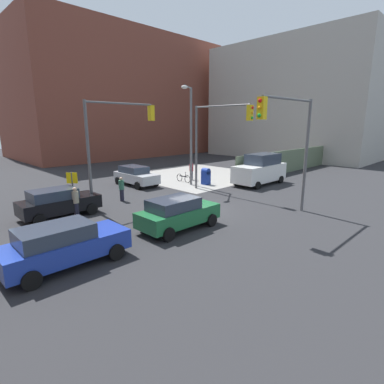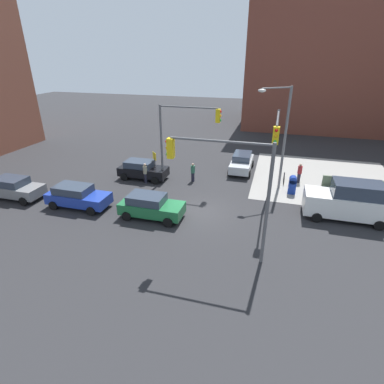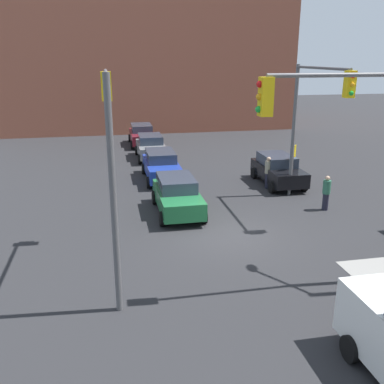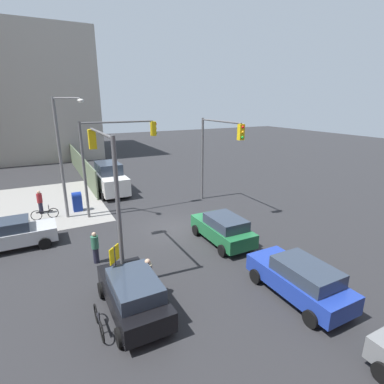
{
  "view_description": "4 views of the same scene",
  "coord_description": "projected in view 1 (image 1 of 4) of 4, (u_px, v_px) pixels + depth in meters",
  "views": [
    {
      "loc": [
        -12.51,
        -12.26,
        5.2
      ],
      "look_at": [
        -1.19,
        -0.79,
        1.47
      ],
      "focal_mm": 28.0,
      "sensor_mm": 36.0,
      "label": 1
    },
    {
      "loc": [
        4.5,
        -17.94,
        10.06
      ],
      "look_at": [
        -0.5,
        -0.37,
        1.63
      ],
      "focal_mm": 28.0,
      "sensor_mm": 36.0,
      "label": 2
    },
    {
      "loc": [
        15.24,
        -4.52,
        6.86
      ],
      "look_at": [
        -1.76,
        -1.18,
        1.34
      ],
      "focal_mm": 40.0,
      "sensor_mm": 36.0,
      "label": 3
    },
    {
      "loc": [
        -15.98,
        7.12,
        7.74
      ],
      "look_at": [
        0.18,
        -1.31,
        2.18
      ],
      "focal_mm": 28.0,
      "sensor_mm": 36.0,
      "label": 4
    }
  ],
  "objects": [
    {
      "name": "street_lamp_corner",
      "position": [
        190.0,
        129.0,
        24.41
      ],
      "size": [
        2.37,
        1.62,
        8.0
      ],
      "color": "slate",
      "rests_on": "ground"
    },
    {
      "name": "van_white_delivery",
      "position": [
        260.0,
        170.0,
        25.8
      ],
      "size": [
        5.4,
        2.32,
        2.62
      ],
      "color": "white",
      "rests_on": "ground"
    },
    {
      "name": "ground_plane",
      "position": [
        197.0,
        210.0,
        18.24
      ],
      "size": [
        120.0,
        120.0,
        0.0
      ],
      "primitive_type": "plane",
      "color": "#28282B"
    },
    {
      "name": "traffic_signal_se_corner",
      "position": [
        291.0,
        134.0,
        15.79
      ],
      "size": [
        5.27,
        0.36,
        6.5
      ],
      "color": "#59595B",
      "rests_on": "ground"
    },
    {
      "name": "pedestrian_crossing",
      "position": [
        191.0,
        170.0,
        27.82
      ],
      "size": [
        0.36,
        0.36,
        1.72
      ],
      "rotation": [
        0.0,
        0.0,
        6.07
      ],
      "color": "maroon",
      "rests_on": "ground"
    },
    {
      "name": "building_loft_east",
      "position": [
        305.0,
        103.0,
        48.47
      ],
      "size": [
        20.0,
        24.0,
        16.78
      ],
      "color": "#ADA89E",
      "rests_on": "ground"
    },
    {
      "name": "bicycle_at_crosswalk",
      "position": [
        44.0,
        207.0,
        17.66
      ],
      "size": [
        1.75,
        0.05,
        0.97
      ],
      "color": "black",
      "rests_on": "ground"
    },
    {
      "name": "building_warehouse_north",
      "position": [
        118.0,
        98.0,
        50.35
      ],
      "size": [
        32.0,
        18.0,
        18.58
      ],
      "color": "brown",
      "rests_on": "ground"
    },
    {
      "name": "construction_fence",
      "position": [
        292.0,
        161.0,
        32.55
      ],
      "size": [
        20.12,
        0.12,
        2.4
      ],
      "primitive_type": "cube",
      "color": "#56664C",
      "rests_on": "ground"
    },
    {
      "name": "hatchback_black",
      "position": [
        58.0,
        202.0,
        16.84
      ],
      "size": [
        4.24,
        2.02,
        1.62
      ],
      "color": "black",
      "rests_on": "ground"
    },
    {
      "name": "sidewalk_corner",
      "position": [
        196.0,
        175.0,
        30.64
      ],
      "size": [
        12.0,
        12.0,
        0.01
      ],
      "primitive_type": "cube",
      "color": "gray",
      "rests_on": "ground"
    },
    {
      "name": "traffic_signal_nw_corner",
      "position": [
        116.0,
        133.0,
        18.54
      ],
      "size": [
        5.01,
        0.36,
        6.5
      ],
      "color": "#59595B",
      "rests_on": "ground"
    },
    {
      "name": "coupe_green",
      "position": [
        178.0,
        213.0,
        14.86
      ],
      "size": [
        4.26,
        2.02,
        1.62
      ],
      "color": "#1E6638",
      "rests_on": "ground"
    },
    {
      "name": "hatchback_blue",
      "position": [
        64.0,
        244.0,
        10.99
      ],
      "size": [
        4.48,
        2.02,
        1.62
      ],
      "color": "#1E389E",
      "rests_on": "ground"
    },
    {
      "name": "traffic_signal_ne_corner",
      "position": [
        216.0,
        131.0,
        22.0
      ],
      "size": [
        0.36,
        5.31,
        6.5
      ],
      "color": "#59595B",
      "rests_on": "ground"
    },
    {
      "name": "pedestrian_walking_north",
      "position": [
        122.0,
        189.0,
        20.28
      ],
      "size": [
        0.36,
        0.36,
        1.64
      ],
      "rotation": [
        0.0,
        0.0,
        0.4
      ],
      "color": "#2D664C",
      "rests_on": "ground"
    },
    {
      "name": "bicycle_leaning_on_fence",
      "position": [
        183.0,
        178.0,
        26.98
      ],
      "size": [
        0.05,
        1.75,
        0.97
      ],
      "color": "black",
      "rests_on": "ground"
    },
    {
      "name": "hatchback_silver",
      "position": [
        136.0,
        175.0,
        25.44
      ],
      "size": [
        2.02,
        4.36,
        1.62
      ],
      "color": "#B7BABF",
      "rests_on": "ground"
    },
    {
      "name": "pedestrian_waiting",
      "position": [
        76.0,
        202.0,
        16.7
      ],
      "size": [
        0.36,
        0.36,
        1.74
      ],
      "rotation": [
        0.0,
        0.0,
        2.56
      ],
      "color": "#9E937A",
      "rests_on": "ground"
    },
    {
      "name": "warning_sign_two_way",
      "position": [
        72.0,
        185.0,
        17.63
      ],
      "size": [
        0.48,
        0.48,
        2.4
      ],
      "color": "#4C4C4C",
      "rests_on": "ground"
    },
    {
      "name": "mailbox_blue",
      "position": [
        206.0,
        176.0,
        25.77
      ],
      "size": [
        0.56,
        0.64,
        1.43
      ],
      "color": "navy",
      "rests_on": "ground"
    },
    {
      "name": "smokestack",
      "position": [
        187.0,
        105.0,
        56.21
      ],
      "size": [
        1.8,
        1.8,
        17.01
      ],
      "primitive_type": "cylinder",
      "color": "brown",
      "rests_on": "ground"
    }
  ]
}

